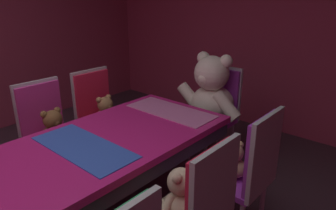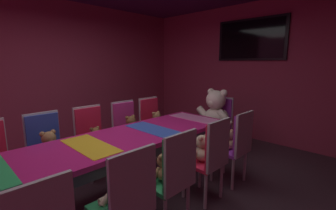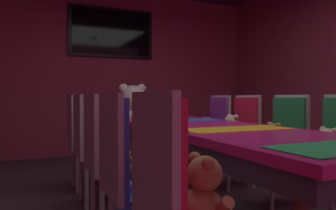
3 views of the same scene
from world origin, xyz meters
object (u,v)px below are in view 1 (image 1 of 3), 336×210
at_px(chair_right_4, 252,166).
at_px(throne_chair, 219,104).
at_px(teddy_right_4, 233,162).
at_px(chair_left_4, 97,109).
at_px(teddy_left_4, 106,113).
at_px(banquet_table, 19,188).
at_px(teddy_right_3, 180,196).
at_px(chair_right_3, 201,206).
at_px(king_teddy_bear, 210,94).
at_px(chair_left_3, 46,125).
at_px(teddy_left_3, 54,130).

bearing_deg(chair_right_4, throne_chair, -47.42).
bearing_deg(chair_right_4, teddy_right_4, -0.00).
xyz_separation_m(chair_left_4, teddy_left_4, (0.14, -0.00, -0.01)).
distance_m(banquet_table, teddy_right_3, 0.90).
distance_m(chair_right_3, throne_chair, 1.69).
height_order(teddy_right_3, king_teddy_bear, king_teddy_bear).
bearing_deg(banquet_table, chair_left_3, 144.09).
distance_m(teddy_left_3, throne_chair, 1.62).
height_order(teddy_left_3, king_teddy_bear, king_teddy_bear).
distance_m(teddy_left_3, chair_left_4, 0.56).
distance_m(teddy_left_3, teddy_right_3, 1.37).
height_order(chair_right_3, throne_chair, same).
height_order(teddy_left_3, chair_right_4, chair_right_4).
xyz_separation_m(banquet_table, chair_left_3, (-0.84, 0.61, -0.06)).
height_order(banquet_table, chair_left_3, chair_left_3).
bearing_deg(chair_left_3, chair_right_3, -0.18).
bearing_deg(teddy_right_4, teddy_left_3, 22.07).
relative_size(chair_left_4, king_teddy_bear, 1.36).
distance_m(teddy_left_3, teddy_left_4, 0.55).
relative_size(chair_right_3, teddy_right_3, 2.90).
bearing_deg(teddy_left_3, throne_chair, 64.72).
height_order(throne_chair, king_teddy_bear, king_teddy_bear).
bearing_deg(teddy_right_3, chair_right_3, -180.00).
height_order(chair_left_3, teddy_right_3, chair_left_3).
relative_size(chair_left_3, chair_right_3, 1.00).
bearing_deg(king_teddy_bear, teddy_left_3, -28.15).
distance_m(banquet_table, teddy_left_3, 0.92).
distance_m(chair_right_3, teddy_right_4, 0.58).
xyz_separation_m(chair_left_3, throne_chair, (0.84, 1.47, 0.00)).
bearing_deg(teddy_left_3, chair_right_3, -0.20).
xyz_separation_m(chair_left_4, teddy_right_3, (1.51, -0.55, -0.00)).
xyz_separation_m(teddy_left_3, teddy_right_3, (1.37, -0.01, -0.00)).
distance_m(teddy_right_3, chair_right_4, 0.59).
distance_m(teddy_right_3, throne_chair, 1.62).
bearing_deg(teddy_left_4, throne_chair, 53.10).
relative_size(chair_left_3, king_teddy_bear, 1.36).
bearing_deg(chair_right_4, chair_right_3, 88.54).
bearing_deg(chair_right_3, teddy_right_4, -77.31).
bearing_deg(teddy_left_4, chair_right_3, -20.06).
height_order(teddy_left_3, teddy_right_3, same).
height_order(chair_left_4, throne_chair, same).
bearing_deg(chair_right_3, teddy_left_4, -20.06).
relative_size(teddy_left_4, chair_right_4, 0.32).
height_order(teddy_right_3, throne_chair, throne_chair).
height_order(chair_right_4, teddy_right_4, chair_right_4).
relative_size(chair_left_3, teddy_left_4, 3.08).
bearing_deg(chair_right_4, chair_left_4, 0.52).
relative_size(teddy_left_3, teddy_left_4, 1.06).
height_order(teddy_left_3, chair_right_3, chair_right_3).
distance_m(chair_right_3, king_teddy_bear, 1.54).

